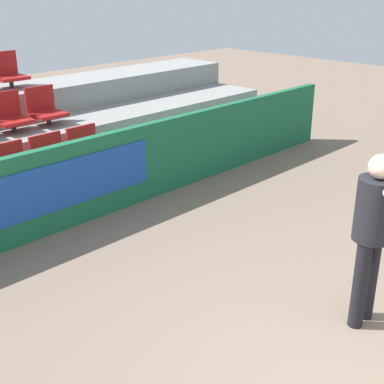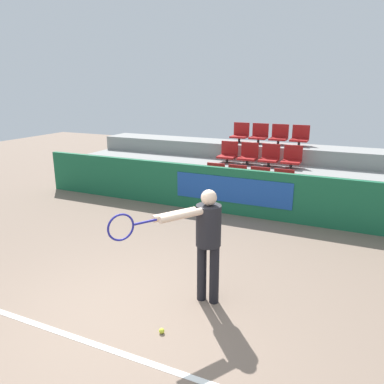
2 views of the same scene
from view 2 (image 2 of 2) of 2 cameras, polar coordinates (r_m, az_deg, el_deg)
ground_plane at (r=5.03m, az=-10.16°, el=-19.00°), size 30.00×30.00×0.00m
court_baseline at (r=4.72m, az=-13.78°, el=-21.85°), size 4.81×0.08×0.01m
barrier_wall at (r=8.53m, az=6.93°, el=-0.00°), size 10.79×0.14×1.07m
bleacher_tier_front at (r=9.17m, az=8.03°, el=-1.04°), size 10.39×1.04×0.42m
bleacher_tier_middle at (r=10.08m, az=9.78°, el=1.67°), size 10.39×1.04×0.83m
bleacher_tier_back at (r=11.01m, az=11.25°, el=3.93°), size 10.39×1.04×1.25m
stadium_chair_0 at (r=9.44m, az=3.37°, el=2.39°), size 0.47×0.45×0.56m
stadium_chair_1 at (r=9.25m, az=6.67°, el=2.03°), size 0.47×0.45×0.56m
stadium_chair_2 at (r=9.10m, az=10.10°, el=1.65°), size 0.47×0.45×0.56m
stadium_chair_3 at (r=8.98m, az=13.62°, el=1.25°), size 0.47×0.45×0.56m
stadium_chair_4 at (r=10.30m, az=5.52°, el=5.87°), size 0.47×0.45×0.56m
stadium_chair_5 at (r=10.13m, az=8.58°, el=5.59°), size 0.47×0.45×0.56m
stadium_chair_6 at (r=9.99m, az=11.74°, el=5.29°), size 0.47×0.45×0.56m
stadium_chair_7 at (r=9.89m, az=14.98°, el=4.97°), size 0.47×0.45×0.56m
stadium_chair_8 at (r=11.22m, az=7.34°, el=8.79°), size 0.47×0.45×0.56m
stadium_chair_9 at (r=11.06m, az=10.20°, el=8.57°), size 0.47×0.45×0.56m
stadium_chair_10 at (r=10.93m, az=13.13°, el=8.32°), size 0.47×0.45×0.56m
stadium_chair_11 at (r=10.83m, az=16.11°, el=8.05°), size 0.47×0.45×0.56m
tennis_player at (r=4.90m, az=1.85°, el=-6.58°), size 0.90×1.34×1.59m
tennis_ball at (r=4.79m, az=-4.65°, el=-20.33°), size 0.07×0.07×0.07m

